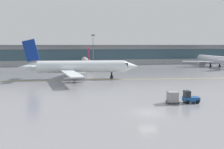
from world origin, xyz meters
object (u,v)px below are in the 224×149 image
gate_airplane_2 (214,59)px  baggage_tug (190,98)px  apron_light_mast_1 (93,49)px  taxiing_regional_jet (80,67)px  cargo_dolly_lead (173,97)px  gate_airplane_1 (86,62)px

gate_airplane_2 → baggage_tug: 72.84m
baggage_tug → apron_light_mast_1: apron_light_mast_1 is taller
gate_airplane_2 → baggage_tug: (-43.97, -58.02, -2.26)m
gate_airplane_2 → taxiing_regional_jet: taxiing_regional_jet is taller
taxiing_regional_jet → baggage_tug: taxiing_regional_jet is taller
gate_airplane_2 → taxiing_regional_jet: 66.40m
cargo_dolly_lead → apron_light_mast_1: apron_light_mast_1 is taller
taxiing_regional_jet → cargo_dolly_lead: bearing=-60.1°
gate_airplane_2 → cargo_dolly_lead: gate_airplane_2 is taller
taxiing_regional_jet → cargo_dolly_lead: (13.72, -30.69, -2.34)m
gate_airplane_2 → apron_light_mast_1: (-52.28, 16.23, 4.73)m
taxiing_regional_jet → cargo_dolly_lead: size_ratio=15.19×
gate_airplane_2 → baggage_tug: size_ratio=11.65×
gate_airplane_1 → apron_light_mast_1: size_ratio=1.89×
taxiing_regional_jet → baggage_tug: bearing=-55.9°
cargo_dolly_lead → apron_light_mast_1: size_ratio=0.16×
gate_airplane_2 → apron_light_mast_1: apron_light_mast_1 is taller
cargo_dolly_lead → apron_light_mast_1: bearing=99.8°
taxiing_regional_jet → gate_airplane_2: bearing=29.9°
baggage_tug → cargo_dolly_lead: bearing=180.0°
apron_light_mast_1 → baggage_tug: bearing=-83.6°
taxiing_regional_jet → apron_light_mast_1: size_ratio=2.37×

